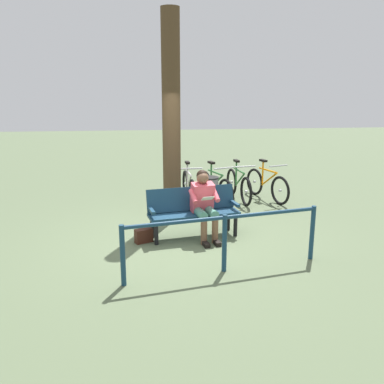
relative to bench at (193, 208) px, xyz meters
name	(u,v)px	position (x,y,z in m)	size (l,w,h in m)	color
ground_plane	(182,240)	(0.21, 0.20, -0.51)	(40.00, 40.00, 0.00)	#566647
bench	(193,208)	(0.00, 0.00, 0.00)	(1.66, 0.75, 0.87)	navy
person_reading	(204,201)	(-0.18, 0.13, 0.16)	(0.54, 0.81, 1.20)	#D84C59
handbag	(144,236)	(0.88, 0.24, -0.39)	(0.30, 0.14, 0.24)	#3F1E14
tree_trunk	(171,117)	(0.27, -1.26, 1.52)	(0.36, 0.36, 4.04)	#4C3823
litter_bin	(210,195)	(-0.54, -1.39, -0.12)	(0.36, 0.36, 0.77)	slate
bicycle_purple	(267,185)	(-2.05, -2.25, -0.15)	(0.66, 1.61, 0.94)	black
bicycle_green	(238,185)	(-1.37, -2.28, -0.15)	(0.48, 1.68, 0.94)	black
bicycle_red	(215,187)	(-0.78, -2.14, -0.15)	(0.65, 1.62, 0.94)	black
bicycle_silver	(189,187)	(-0.18, -2.20, -0.15)	(0.48, 1.68, 0.94)	black
railing_fence	(225,233)	(-0.26, 1.53, 0.08)	(2.91, 0.62, 0.85)	navy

